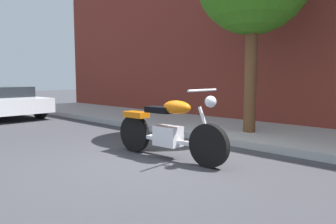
# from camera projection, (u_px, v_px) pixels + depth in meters

# --- Properties ---
(ground_plane) EXTENTS (60.00, 60.00, 0.00)m
(ground_plane) POSITION_uv_depth(u_px,v_px,m) (155.00, 161.00, 4.98)
(ground_plane) COLOR #38383D
(sidewalk) EXTENTS (20.64, 2.69, 0.14)m
(sidewalk) POSITION_uv_depth(u_px,v_px,m) (254.00, 133.00, 7.20)
(sidewalk) COLOR #A9A9A9
(sidewalk) RESTS_ON ground
(motorcycle) EXTENTS (2.22, 0.70, 1.15)m
(motorcycle) POSITION_uv_depth(u_px,v_px,m) (168.00, 130.00, 5.09)
(motorcycle) COLOR black
(motorcycle) RESTS_ON ground
(parked_car_white) EXTENTS (4.17, 1.91, 1.03)m
(parked_car_white) POSITION_uv_depth(u_px,v_px,m) (0.00, 101.00, 10.62)
(parked_car_white) COLOR black
(parked_car_white) RESTS_ON ground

